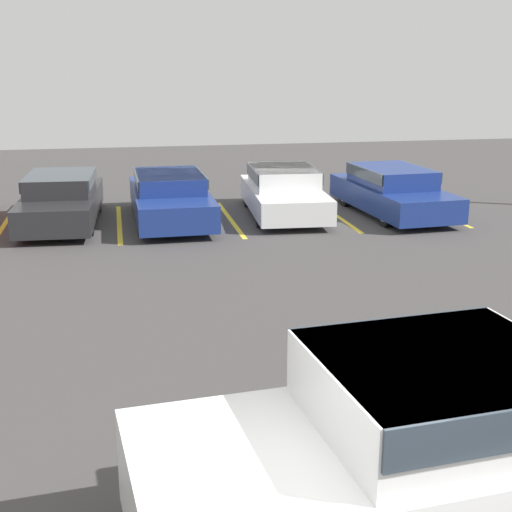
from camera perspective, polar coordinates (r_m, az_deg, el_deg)
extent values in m
cube|color=yellow|center=(18.52, -19.68, 2.08)|extent=(0.12, 4.38, 0.01)
cube|color=yellow|center=(18.31, -10.88, 2.56)|extent=(0.12, 4.38, 0.01)
cube|color=yellow|center=(18.53, -2.08, 2.98)|extent=(0.12, 4.38, 0.01)
cube|color=yellow|center=(19.17, 6.33, 3.32)|extent=(0.12, 4.38, 0.01)
cube|color=yellow|center=(20.19, 14.05, 3.57)|extent=(0.12, 4.38, 0.01)
cube|color=white|center=(6.54, 16.44, -15.64)|extent=(5.81, 2.51, 0.86)
cube|color=white|center=(6.06, 14.69, -10.32)|extent=(2.20, 2.01, 0.59)
cube|color=#2D3842|center=(6.01, 14.77, -9.19)|extent=(2.16, 2.06, 0.32)
cylinder|color=black|center=(6.68, -0.65, -16.76)|extent=(0.92, 0.40, 0.90)
cylinder|color=#ADADB2|center=(6.68, -0.65, -16.76)|extent=(0.52, 0.37, 0.49)
cube|color=#232326|center=(18.50, -15.28, 3.94)|extent=(1.98, 4.71, 0.63)
cube|color=#232326|center=(18.50, -15.36, 5.65)|extent=(1.65, 2.48, 0.46)
cube|color=#2D3842|center=(18.48, -15.38, 5.93)|extent=(1.72, 2.44, 0.27)
cylinder|color=black|center=(17.15, -13.26, 2.58)|extent=(0.24, 0.61, 0.60)
cylinder|color=#ADADB2|center=(17.15, -13.26, 2.58)|extent=(0.24, 0.34, 0.33)
cylinder|color=black|center=(17.35, -18.19, 2.36)|extent=(0.24, 0.61, 0.60)
cylinder|color=#ADADB2|center=(17.35, -18.19, 2.36)|extent=(0.24, 0.34, 0.33)
cylinder|color=black|center=(19.77, -12.64, 4.30)|extent=(0.24, 0.61, 0.60)
cylinder|color=#ADADB2|center=(19.77, -12.64, 4.30)|extent=(0.24, 0.34, 0.33)
cylinder|color=black|center=(19.95, -16.94, 4.10)|extent=(0.24, 0.61, 0.60)
cylinder|color=#ADADB2|center=(19.95, -16.94, 4.10)|extent=(0.24, 0.34, 0.33)
cube|color=navy|center=(18.27, -6.87, 4.29)|extent=(1.90, 4.74, 0.64)
cube|color=navy|center=(18.27, -6.95, 5.96)|extent=(1.65, 2.48, 0.41)
cube|color=#2D3842|center=(18.26, -6.96, 6.22)|extent=(1.72, 2.43, 0.25)
cylinder|color=black|center=(17.07, -3.79, 2.96)|extent=(0.24, 0.64, 0.64)
cylinder|color=#ADADB2|center=(17.07, -3.79, 2.96)|extent=(0.25, 0.36, 0.35)
cylinder|color=black|center=(16.92, -9.07, 2.69)|extent=(0.24, 0.64, 0.64)
cylinder|color=#ADADB2|center=(16.92, -9.07, 2.69)|extent=(0.25, 0.36, 0.35)
cylinder|color=black|center=(19.72, -4.95, 4.65)|extent=(0.24, 0.64, 0.64)
cylinder|color=#ADADB2|center=(19.72, -4.95, 4.65)|extent=(0.25, 0.36, 0.35)
cylinder|color=black|center=(19.60, -9.52, 4.42)|extent=(0.24, 0.64, 0.64)
cylinder|color=#ADADB2|center=(19.60, -9.52, 4.42)|extent=(0.25, 0.36, 0.35)
cube|color=silver|center=(18.86, 2.23, 4.65)|extent=(2.07, 4.47, 0.59)
cube|color=silver|center=(18.85, 2.20, 6.33)|extent=(1.73, 2.37, 0.50)
cube|color=#2D3842|center=(18.84, 2.20, 6.63)|extent=(1.79, 2.32, 0.30)
cylinder|color=black|center=(17.83, 5.40, 3.44)|extent=(0.24, 0.63, 0.62)
cylinder|color=#ADADB2|center=(17.83, 5.40, 3.44)|extent=(0.24, 0.35, 0.34)
cylinder|color=black|center=(17.55, 0.40, 3.31)|extent=(0.24, 0.63, 0.62)
cylinder|color=#ADADB2|center=(17.55, 0.40, 3.31)|extent=(0.24, 0.35, 0.34)
cylinder|color=black|center=(20.26, 3.80, 4.93)|extent=(0.24, 0.63, 0.62)
cylinder|color=#ADADB2|center=(20.26, 3.80, 4.93)|extent=(0.24, 0.35, 0.34)
cylinder|color=black|center=(20.01, -0.62, 4.83)|extent=(0.24, 0.63, 0.62)
cylinder|color=#ADADB2|center=(20.01, -0.62, 4.83)|extent=(0.24, 0.35, 0.34)
cube|color=navy|center=(19.37, 10.86, 4.68)|extent=(2.10, 4.72, 0.61)
cube|color=navy|center=(19.36, 10.82, 6.30)|extent=(1.74, 2.50, 0.47)
cube|color=#2D3842|center=(19.35, 10.83, 6.58)|extent=(1.81, 2.45, 0.28)
cylinder|color=black|center=(18.60, 14.75, 3.47)|extent=(0.27, 0.62, 0.60)
cylinder|color=#ADADB2|center=(18.60, 14.75, 3.47)|extent=(0.26, 0.35, 0.33)
cylinder|color=black|center=(17.90, 10.44, 3.26)|extent=(0.27, 0.62, 0.60)
cylinder|color=#ADADB2|center=(17.90, 10.44, 3.26)|extent=(0.26, 0.35, 0.33)
cylinder|color=black|center=(20.92, 11.17, 4.98)|extent=(0.27, 0.62, 0.60)
cylinder|color=#ADADB2|center=(20.92, 11.17, 4.98)|extent=(0.26, 0.35, 0.33)
cylinder|color=black|center=(20.29, 7.24, 4.83)|extent=(0.27, 0.62, 0.60)
cylinder|color=#ADADB2|center=(20.29, 7.24, 4.83)|extent=(0.26, 0.35, 0.33)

